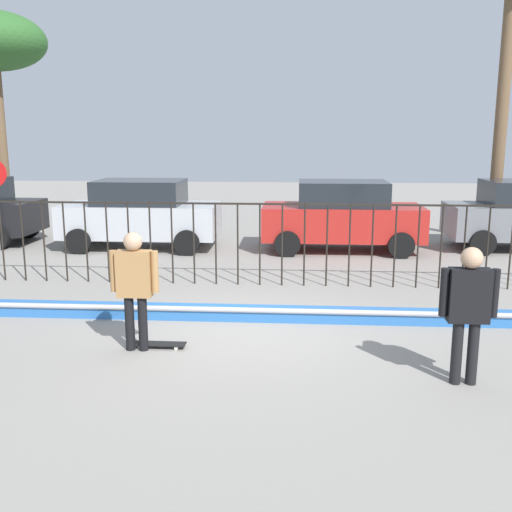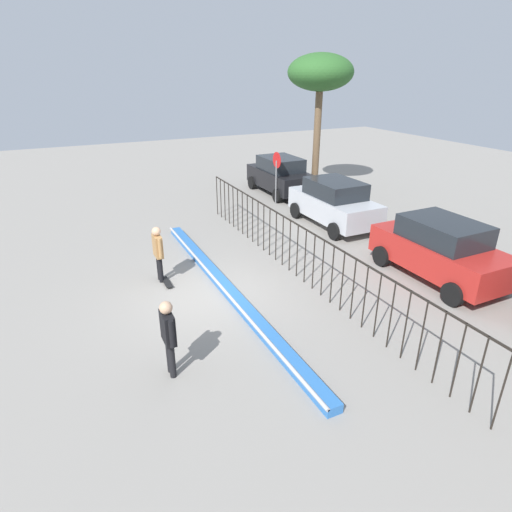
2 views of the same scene
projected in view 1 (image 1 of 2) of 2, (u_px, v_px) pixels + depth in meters
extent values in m
plane|color=gray|center=(248.00, 330.00, 9.64)|extent=(60.00, 60.00, 0.00)
cube|color=#2D6BB7|center=(251.00, 313.00, 10.19)|extent=(11.00, 0.36, 0.22)
cylinder|color=#B2B2B7|center=(250.00, 310.00, 9.99)|extent=(11.00, 0.09, 0.09)
cylinder|color=black|center=(2.00, 241.00, 12.77)|extent=(0.04, 0.04, 1.75)
cylinder|color=black|center=(23.00, 241.00, 12.74)|extent=(0.04, 0.04, 1.75)
cylinder|color=black|center=(44.00, 242.00, 12.70)|extent=(0.04, 0.04, 1.75)
cylinder|color=black|center=(65.00, 242.00, 12.67)|extent=(0.04, 0.04, 1.75)
cylinder|color=black|center=(86.00, 242.00, 12.64)|extent=(0.04, 0.04, 1.75)
cylinder|color=black|center=(108.00, 242.00, 12.61)|extent=(0.04, 0.04, 1.75)
cylinder|color=black|center=(129.00, 243.00, 12.57)|extent=(0.04, 0.04, 1.75)
cylinder|color=black|center=(150.00, 243.00, 12.54)|extent=(0.04, 0.04, 1.75)
cylinder|color=black|center=(172.00, 243.00, 12.51)|extent=(0.04, 0.04, 1.75)
cylinder|color=black|center=(194.00, 244.00, 12.47)|extent=(0.04, 0.04, 1.75)
cylinder|color=black|center=(216.00, 244.00, 12.44)|extent=(0.04, 0.04, 1.75)
cylinder|color=black|center=(238.00, 244.00, 12.41)|extent=(0.04, 0.04, 1.75)
cylinder|color=black|center=(260.00, 244.00, 12.37)|extent=(0.04, 0.04, 1.75)
cylinder|color=black|center=(282.00, 245.00, 12.34)|extent=(0.04, 0.04, 1.75)
cylinder|color=black|center=(304.00, 245.00, 12.31)|extent=(0.04, 0.04, 1.75)
cylinder|color=black|center=(327.00, 245.00, 12.28)|extent=(0.04, 0.04, 1.75)
cylinder|color=black|center=(349.00, 246.00, 12.24)|extent=(0.04, 0.04, 1.75)
cylinder|color=black|center=(372.00, 246.00, 12.21)|extent=(0.04, 0.04, 1.75)
cylinder|color=black|center=(395.00, 246.00, 12.18)|extent=(0.04, 0.04, 1.75)
cylinder|color=black|center=(418.00, 247.00, 12.14)|extent=(0.04, 0.04, 1.75)
cylinder|color=black|center=(441.00, 247.00, 12.11)|extent=(0.04, 0.04, 1.75)
cylinder|color=black|center=(464.00, 247.00, 12.08)|extent=(0.04, 0.04, 1.75)
cylinder|color=black|center=(488.00, 247.00, 12.05)|extent=(0.04, 0.04, 1.75)
cylinder|color=black|center=(511.00, 248.00, 12.01)|extent=(0.04, 0.04, 1.75)
cube|color=black|center=(260.00, 204.00, 12.20)|extent=(14.00, 0.04, 0.04)
cylinder|color=black|center=(130.00, 323.00, 8.70)|extent=(0.14, 0.14, 0.82)
cylinder|color=black|center=(143.00, 323.00, 8.69)|extent=(0.14, 0.14, 0.82)
cube|color=#A87A47|center=(134.00, 274.00, 8.54)|extent=(0.50, 0.22, 0.68)
sphere|color=tan|center=(133.00, 242.00, 8.45)|extent=(0.27, 0.27, 0.27)
cylinder|color=#A87A47|center=(113.00, 271.00, 8.56)|extent=(0.11, 0.11, 0.61)
cylinder|color=#A87A47|center=(155.00, 272.00, 8.51)|extent=(0.11, 0.11, 0.61)
cube|color=black|center=(159.00, 344.00, 8.85)|extent=(0.80, 0.20, 0.02)
cylinder|color=silver|center=(178.00, 345.00, 8.91)|extent=(0.05, 0.03, 0.05)
cylinder|color=silver|center=(176.00, 348.00, 8.76)|extent=(0.05, 0.03, 0.05)
cylinder|color=silver|center=(143.00, 344.00, 8.95)|extent=(0.05, 0.03, 0.05)
cylinder|color=silver|center=(140.00, 347.00, 8.80)|extent=(0.05, 0.03, 0.05)
cylinder|color=black|center=(457.00, 353.00, 7.52)|extent=(0.14, 0.14, 0.83)
cylinder|color=black|center=(473.00, 353.00, 7.51)|extent=(0.14, 0.14, 0.83)
cube|color=black|center=(469.00, 295.00, 7.36)|extent=(0.51, 0.22, 0.69)
sphere|color=tan|center=(472.00, 258.00, 7.26)|extent=(0.27, 0.27, 0.27)
cylinder|color=black|center=(444.00, 292.00, 7.37)|extent=(0.11, 0.11, 0.61)
cylinder|color=black|center=(494.00, 293.00, 7.33)|extent=(0.11, 0.11, 0.61)
cylinder|color=black|center=(28.00, 227.00, 18.13)|extent=(0.68, 0.22, 0.68)
cube|color=#B7BABF|center=(141.00, 220.00, 16.46)|extent=(4.30, 1.90, 0.90)
cube|color=#1E2328|center=(140.00, 192.00, 16.30)|extent=(2.37, 1.71, 0.66)
cylinder|color=black|center=(199.00, 231.00, 17.38)|extent=(0.68, 0.22, 0.68)
cylinder|color=black|center=(187.00, 243.00, 15.52)|extent=(0.68, 0.22, 0.68)
cylinder|color=black|center=(102.00, 230.00, 17.58)|extent=(0.68, 0.22, 0.68)
cylinder|color=black|center=(79.00, 241.00, 15.73)|extent=(0.68, 0.22, 0.68)
cube|color=#B2231E|center=(342.00, 222.00, 16.09)|extent=(4.30, 1.90, 0.90)
cube|color=#1E2328|center=(343.00, 193.00, 15.93)|extent=(2.37, 1.71, 0.66)
cylinder|color=black|center=(390.00, 233.00, 17.01)|extent=(0.68, 0.22, 0.68)
cylinder|color=black|center=(401.00, 245.00, 15.15)|extent=(0.68, 0.22, 0.68)
cylinder|color=black|center=(289.00, 232.00, 17.21)|extent=(0.68, 0.22, 0.68)
cylinder|color=black|center=(287.00, 244.00, 15.36)|extent=(0.68, 0.22, 0.68)
cylinder|color=black|center=(463.00, 231.00, 17.35)|extent=(0.68, 0.22, 0.68)
cylinder|color=black|center=(482.00, 243.00, 15.50)|extent=(0.68, 0.22, 0.68)
cylinder|color=brown|center=(502.00, 115.00, 17.08)|extent=(0.36, 0.36, 7.35)
cylinder|color=brown|center=(2.00, 154.00, 18.73)|extent=(0.36, 0.36, 5.04)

